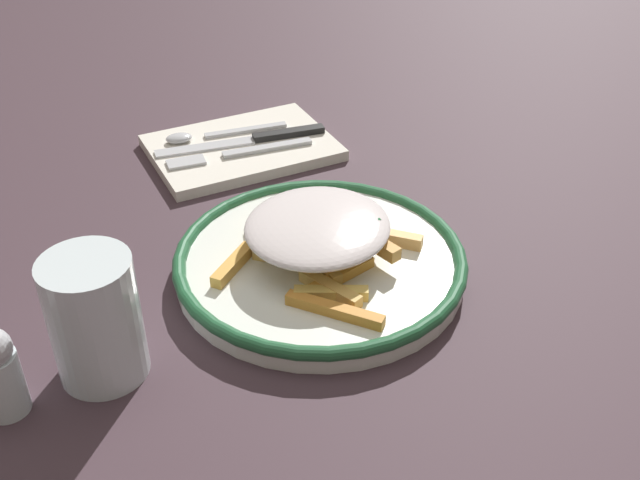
{
  "coord_description": "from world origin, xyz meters",
  "views": [
    {
      "loc": [
        -0.53,
        0.25,
        0.44
      ],
      "look_at": [
        0.0,
        0.0,
        0.04
      ],
      "focal_mm": 42.66,
      "sensor_mm": 36.0,
      "label": 1
    }
  ],
  "objects_px": {
    "plate": "(320,262)",
    "knife": "(256,139)",
    "fries_heap": "(316,234)",
    "fork": "(240,153)",
    "napkin": "(242,148)",
    "spoon": "(206,135)",
    "water_glass": "(95,319)"
  },
  "relations": [
    {
      "from": "napkin",
      "to": "knife",
      "type": "xyz_separation_m",
      "value": [
        -0.0,
        -0.02,
        0.01
      ]
    },
    {
      "from": "napkin",
      "to": "spoon",
      "type": "height_order",
      "value": "spoon"
    },
    {
      "from": "knife",
      "to": "fries_heap",
      "type": "bearing_deg",
      "value": 170.81
    },
    {
      "from": "plate",
      "to": "knife",
      "type": "bearing_deg",
      "value": -8.5
    },
    {
      "from": "knife",
      "to": "water_glass",
      "type": "xyz_separation_m",
      "value": [
        -0.3,
        0.25,
        0.04
      ]
    },
    {
      "from": "plate",
      "to": "fork",
      "type": "height_order",
      "value": "plate"
    },
    {
      "from": "napkin",
      "to": "water_glass",
      "type": "relative_size",
      "value": 1.97
    },
    {
      "from": "knife",
      "to": "water_glass",
      "type": "distance_m",
      "value": 0.4
    },
    {
      "from": "plate",
      "to": "spoon",
      "type": "relative_size",
      "value": 1.83
    },
    {
      "from": "knife",
      "to": "spoon",
      "type": "distance_m",
      "value": 0.06
    },
    {
      "from": "fries_heap",
      "to": "napkin",
      "type": "relative_size",
      "value": 1.03
    },
    {
      "from": "plate",
      "to": "knife",
      "type": "relative_size",
      "value": 1.33
    },
    {
      "from": "plate",
      "to": "water_glass",
      "type": "xyz_separation_m",
      "value": [
        -0.04,
        0.22,
        0.04
      ]
    },
    {
      "from": "fries_heap",
      "to": "water_glass",
      "type": "bearing_deg",
      "value": 101.64
    },
    {
      "from": "napkin",
      "to": "knife",
      "type": "distance_m",
      "value": 0.02
    },
    {
      "from": "fork",
      "to": "knife",
      "type": "relative_size",
      "value": 0.84
    },
    {
      "from": "fries_heap",
      "to": "fork",
      "type": "xyz_separation_m",
      "value": [
        0.23,
        -0.01,
        -0.03
      ]
    },
    {
      "from": "spoon",
      "to": "plate",
      "type": "bearing_deg",
      "value": -177.18
    },
    {
      "from": "fork",
      "to": "knife",
      "type": "bearing_deg",
      "value": -51.81
    },
    {
      "from": "fork",
      "to": "napkin",
      "type": "bearing_deg",
      "value": -24.36
    },
    {
      "from": "water_glass",
      "to": "fries_heap",
      "type": "bearing_deg",
      "value": -78.36
    },
    {
      "from": "knife",
      "to": "spoon",
      "type": "height_order",
      "value": "spoon"
    },
    {
      "from": "fork",
      "to": "spoon",
      "type": "bearing_deg",
      "value": 20.88
    },
    {
      "from": "fries_heap",
      "to": "knife",
      "type": "distance_m",
      "value": 0.26
    },
    {
      "from": "fries_heap",
      "to": "fork",
      "type": "distance_m",
      "value": 0.24
    },
    {
      "from": "fries_heap",
      "to": "knife",
      "type": "bearing_deg",
      "value": -9.19
    },
    {
      "from": "napkin",
      "to": "spoon",
      "type": "xyz_separation_m",
      "value": [
        0.03,
        0.03,
        0.01
      ]
    },
    {
      "from": "spoon",
      "to": "fork",
      "type": "bearing_deg",
      "value": -159.12
    },
    {
      "from": "plate",
      "to": "knife",
      "type": "height_order",
      "value": "plate"
    },
    {
      "from": "plate",
      "to": "fries_heap",
      "type": "distance_m",
      "value": 0.03
    },
    {
      "from": "fork",
      "to": "water_glass",
      "type": "relative_size",
      "value": 1.62
    },
    {
      "from": "water_glass",
      "to": "spoon",
      "type": "bearing_deg",
      "value": -30.84
    }
  ]
}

